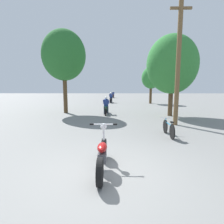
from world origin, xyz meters
TOP-DOWN VIEW (x-y plane):
  - ground_plane at (0.00, 0.00)m, footprint 120.00×120.00m
  - utility_pole at (3.39, 5.53)m, footprint 1.10×0.24m
  - roadside_tree_right_near at (4.07, 8.67)m, footprint 3.56×3.20m
  - roadside_tree_right_far at (4.68, 18.76)m, footprint 2.41×2.17m
  - roadside_tree_left at (-3.93, 10.04)m, footprint 3.40×3.06m
  - motorcycle_foreground at (-0.25, 0.15)m, footprint 0.74×1.97m
  - motorcycle_rider_lead at (-0.62, 9.43)m, footprint 0.50×2.06m
  - motorcycle_rider_mid at (-0.49, 19.77)m, footprint 0.50×2.14m
  - motorcycle_rider_far at (-0.28, 31.47)m, footprint 0.50×2.01m
  - bicycle_parked at (2.33, 3.24)m, footprint 0.44×1.57m

SIDE VIEW (x-z plane):
  - ground_plane at x=0.00m, z-range 0.00..0.00m
  - bicycle_parked at x=2.33m, z-range -0.02..0.69m
  - motorcycle_foreground at x=-0.25m, z-range -0.14..0.94m
  - motorcycle_rider_lead at x=-0.62m, z-range -0.17..1.19m
  - motorcycle_rider_far at x=-0.28m, z-range -0.17..1.20m
  - motorcycle_rider_mid at x=-0.49m, z-range -0.18..1.28m
  - roadside_tree_right_far at x=4.68m, z-range 0.92..5.60m
  - utility_pole at x=3.39m, z-range 0.09..6.71m
  - roadside_tree_right_near at x=4.07m, z-range 0.79..6.49m
  - roadside_tree_left at x=-3.93m, z-range 1.27..7.76m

